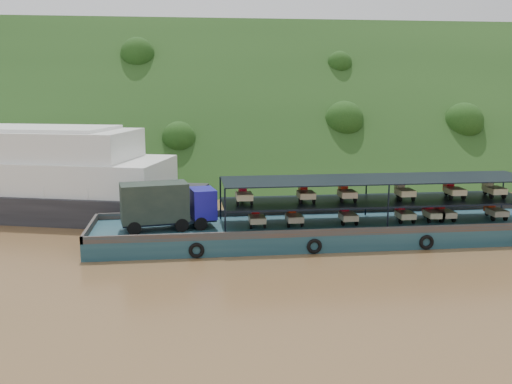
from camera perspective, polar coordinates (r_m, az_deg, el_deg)
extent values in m
plane|color=brown|center=(42.22, 3.21, -4.96)|extent=(160.00, 160.00, 0.00)
cube|color=#183312|center=(77.18, -1.57, 2.23)|extent=(140.00, 39.60, 39.60)
cube|color=#123340|center=(42.95, 7.41, -3.94)|extent=(35.00, 7.00, 1.20)
cube|color=#592D19|center=(45.96, 6.38, -1.85)|extent=(35.00, 0.20, 0.50)
cube|color=#592D19|center=(39.56, 8.67, -3.97)|extent=(35.00, 0.20, 0.50)
cube|color=#592D19|center=(41.97, -16.28, -3.44)|extent=(0.20, 7.00, 0.50)
torus|color=black|center=(38.22, -5.97, -5.83)|extent=(1.06, 0.26, 1.06)
torus|color=black|center=(39.17, 5.86, -5.42)|extent=(1.06, 0.26, 1.06)
torus|color=black|center=(41.67, 16.68, -4.84)|extent=(1.06, 0.26, 1.06)
cylinder|color=black|center=(40.04, -12.08, -3.57)|extent=(1.01, 0.50, 0.97)
cylinder|color=black|center=(42.00, -12.32, -2.91)|extent=(1.01, 0.50, 0.97)
cylinder|color=black|center=(40.41, -7.44, -3.29)|extent=(1.01, 0.50, 0.97)
cylinder|color=black|center=(42.36, -7.89, -2.64)|extent=(1.01, 0.50, 0.97)
cylinder|color=black|center=(40.65, -5.55, -3.16)|extent=(1.01, 0.50, 0.97)
cylinder|color=black|center=(42.58, -6.09, -2.53)|extent=(1.01, 0.50, 0.97)
cube|color=black|center=(41.24, -8.74, -2.83)|extent=(6.83, 3.20, 0.19)
cube|color=#19148D|center=(41.41, -5.34, -1.12)|extent=(2.01, 2.56, 2.13)
cube|color=black|center=(41.50, -4.24, -0.53)|extent=(0.38, 1.91, 0.87)
cube|color=black|center=(40.82, -10.13, -1.00)|extent=(4.96, 3.07, 2.70)
cube|color=black|center=(43.44, 11.96, -0.85)|extent=(23.00, 5.00, 0.12)
cube|color=black|center=(43.15, 12.04, 1.28)|extent=(23.00, 5.00, 0.08)
cylinder|color=black|center=(38.74, -3.11, -2.05)|extent=(0.12, 0.12, 3.30)
cylinder|color=black|center=(43.62, -3.58, -0.60)|extent=(0.12, 0.12, 3.30)
cylinder|color=black|center=(41.14, 13.08, -1.56)|extent=(0.12, 0.12, 3.30)
cylinder|color=black|center=(45.77, 10.94, -0.24)|extent=(0.12, 0.12, 3.30)
cylinder|color=black|center=(50.51, 23.45, 0.08)|extent=(0.12, 0.12, 3.30)
cylinder|color=black|center=(42.73, -0.13, -2.73)|extent=(0.12, 0.52, 0.52)
cylinder|color=black|center=(40.93, -0.52, -3.34)|extent=(0.14, 0.52, 0.52)
cylinder|color=black|center=(41.06, 0.87, -3.29)|extent=(0.14, 0.52, 0.52)
cube|color=#CABB8F|center=(41.25, 0.12, -2.74)|extent=(1.15, 1.50, 0.44)
cube|color=red|center=(42.32, -0.08, -2.14)|extent=(0.55, 0.80, 0.80)
cube|color=red|center=(42.02, -0.05, -1.54)|extent=(0.50, 0.10, 0.10)
cylinder|color=black|center=(43.14, 3.49, -2.62)|extent=(0.12, 0.52, 0.52)
cylinder|color=black|center=(41.33, 3.26, -3.22)|extent=(0.14, 0.52, 0.52)
cylinder|color=black|center=(41.52, 4.62, -3.17)|extent=(0.14, 0.52, 0.52)
cube|color=tan|center=(41.67, 3.86, -2.62)|extent=(1.15, 1.50, 0.44)
cube|color=red|center=(42.73, 3.57, -2.04)|extent=(0.55, 0.80, 0.80)
cube|color=red|center=(42.43, 3.63, -1.44)|extent=(0.50, 0.10, 0.10)
cylinder|color=black|center=(44.05, 8.68, -2.45)|extent=(0.12, 0.52, 0.52)
cylinder|color=black|center=(42.23, 8.69, -3.02)|extent=(0.14, 0.52, 0.52)
cylinder|color=black|center=(42.51, 9.99, -2.97)|extent=(0.14, 0.52, 0.52)
cube|color=#C8B68E|center=(42.62, 9.22, -2.44)|extent=(1.15, 1.50, 0.44)
cube|color=red|center=(43.66, 8.81, -1.87)|extent=(0.55, 0.80, 0.80)
cube|color=red|center=(43.36, 8.90, -1.28)|extent=(0.50, 0.10, 0.10)
cylinder|color=black|center=(45.43, 14.02, -2.24)|extent=(0.12, 0.52, 0.52)
cylinder|color=black|center=(43.62, 14.25, -2.79)|extent=(0.14, 0.52, 0.52)
cylinder|color=black|center=(43.99, 15.47, -2.74)|extent=(0.14, 0.52, 0.52)
cube|color=beige|center=(44.04, 14.71, -2.23)|extent=(1.15, 1.50, 0.44)
cube|color=red|center=(45.05, 14.19, -1.68)|extent=(0.55, 0.80, 0.80)
cube|color=red|center=(44.76, 14.31, -1.11)|extent=(0.50, 0.10, 0.10)
cylinder|color=black|center=(46.65, 17.65, -2.10)|extent=(0.12, 0.52, 0.52)
cylinder|color=black|center=(44.86, 18.02, -2.62)|extent=(0.14, 0.52, 0.52)
cylinder|color=black|center=(45.29, 19.17, -2.57)|extent=(0.14, 0.52, 0.52)
cube|color=#CAB88E|center=(45.30, 18.43, -2.07)|extent=(1.15, 1.50, 0.44)
cube|color=#AC0B0B|center=(46.28, 17.84, -1.55)|extent=(0.55, 0.80, 0.80)
cube|color=#AC0B0B|center=(46.00, 17.98, -0.99)|extent=(0.50, 0.10, 0.10)
cylinder|color=black|center=(48.52, 22.09, -1.90)|extent=(0.12, 0.52, 0.52)
cylinder|color=black|center=(46.75, 22.62, -2.40)|extent=(0.14, 0.52, 0.52)
cylinder|color=black|center=(47.25, 23.67, -2.34)|extent=(0.14, 0.52, 0.52)
cube|color=#C3AC8A|center=(47.22, 22.97, -1.87)|extent=(1.15, 1.50, 0.44)
cube|color=red|center=(48.16, 22.31, -1.37)|extent=(0.55, 0.80, 0.80)
cube|color=red|center=(47.89, 22.46, -0.84)|extent=(0.50, 0.10, 0.10)
cylinder|color=black|center=(46.27, 16.59, -2.14)|extent=(0.12, 0.52, 0.52)
cylinder|color=black|center=(44.47, 16.92, -2.67)|extent=(0.14, 0.52, 0.52)
cylinder|color=black|center=(44.88, 18.09, -2.62)|extent=(0.14, 0.52, 0.52)
cube|color=beige|center=(44.91, 17.34, -2.12)|extent=(1.15, 1.50, 0.44)
cube|color=red|center=(45.89, 16.77, -1.59)|extent=(0.55, 0.80, 0.80)
cube|color=red|center=(45.61, 16.90, -1.03)|extent=(0.50, 0.10, 0.10)
cylinder|color=black|center=(42.26, -1.40, -0.50)|extent=(0.12, 0.52, 0.52)
cylinder|color=black|center=(40.46, -1.84, -1.01)|extent=(0.14, 0.52, 0.52)
cylinder|color=black|center=(40.56, -0.44, -0.98)|extent=(0.14, 0.52, 0.52)
cube|color=beige|center=(40.78, -1.19, -0.43)|extent=(1.15, 1.50, 0.44)
cube|color=red|center=(41.87, -1.36, 0.12)|extent=(0.55, 0.80, 0.80)
cube|color=red|center=(41.58, -1.33, 0.75)|extent=(0.50, 0.10, 0.10)
cylinder|color=black|center=(42.94, 4.62, -0.35)|extent=(0.12, 0.52, 0.52)
cylinder|color=black|center=(41.11, 4.45, -0.85)|extent=(0.14, 0.52, 0.52)
cylinder|color=black|center=(41.32, 5.81, -0.81)|extent=(0.14, 0.52, 0.52)
cube|color=tan|center=(41.48, 5.04, -0.27)|extent=(1.15, 1.50, 0.44)
cube|color=#B4150C|center=(42.55, 4.72, 0.26)|extent=(0.55, 0.80, 0.80)
cube|color=#B4150C|center=(42.27, 4.78, 0.87)|extent=(0.50, 0.10, 0.10)
cylinder|color=black|center=(43.66, 8.57, -0.25)|extent=(0.12, 0.52, 0.52)
cylinder|color=black|center=(41.82, 8.57, -0.74)|extent=(0.14, 0.52, 0.52)
cylinder|color=black|center=(42.10, 9.88, -0.70)|extent=(0.14, 0.52, 0.52)
cube|color=tan|center=(42.23, 9.11, -0.17)|extent=(1.15, 1.50, 0.44)
cube|color=red|center=(43.28, 8.70, 0.35)|extent=(0.55, 0.80, 0.80)
cube|color=red|center=(43.00, 8.79, 0.95)|extent=(0.50, 0.10, 0.10)
cylinder|color=black|center=(45.05, 14.00, -0.12)|extent=(0.12, 0.52, 0.52)
cylinder|color=black|center=(43.22, 14.23, -0.58)|extent=(0.14, 0.52, 0.52)
cylinder|color=black|center=(43.59, 15.45, -0.54)|extent=(0.14, 0.52, 0.52)
cube|color=beige|center=(43.66, 14.69, -0.03)|extent=(1.15, 1.50, 0.44)
cube|color=tan|center=(44.68, 14.16, 0.47)|extent=(0.55, 0.80, 0.80)
cube|color=tan|center=(44.41, 14.29, 1.06)|extent=(0.50, 0.10, 0.10)
cylinder|color=black|center=(46.59, 18.49, 0.00)|extent=(0.12, 0.52, 0.52)
cylinder|color=black|center=(44.79, 18.90, -0.44)|extent=(0.14, 0.52, 0.52)
cylinder|color=black|center=(45.23, 20.04, -0.41)|extent=(0.14, 0.52, 0.52)
cube|color=beige|center=(45.25, 19.30, 0.08)|extent=(1.15, 1.50, 0.44)
cube|color=red|center=(46.24, 18.69, 0.56)|extent=(0.55, 0.80, 0.80)
cube|color=red|center=(45.98, 18.84, 1.13)|extent=(0.50, 0.10, 0.10)
cylinder|color=black|center=(48.06, 21.94, 0.09)|extent=(0.12, 0.52, 0.52)
cylinder|color=black|center=(46.28, 22.47, -0.34)|extent=(0.14, 0.52, 0.52)
cylinder|color=black|center=(46.77, 23.54, -0.30)|extent=(0.14, 0.52, 0.52)
cube|color=beige|center=(46.76, 22.83, 0.17)|extent=(1.15, 1.50, 0.44)
cube|color=beige|center=(47.71, 22.16, 0.64)|extent=(0.55, 0.80, 0.80)
cube|color=beige|center=(47.46, 22.32, 1.19)|extent=(0.50, 0.10, 0.10)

